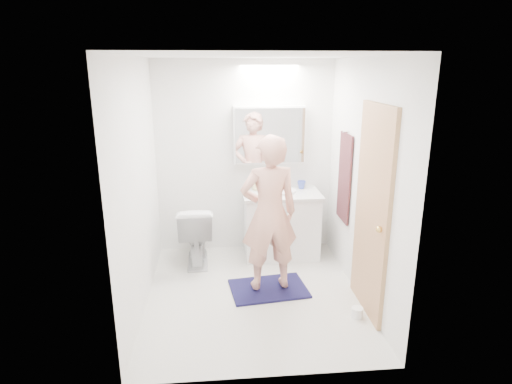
{
  "coord_description": "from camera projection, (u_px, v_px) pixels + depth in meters",
  "views": [
    {
      "loc": [
        -0.34,
        -3.99,
        2.31
      ],
      "look_at": [
        0.05,
        0.25,
        1.05
      ],
      "focal_mm": 29.99,
      "sensor_mm": 36.0,
      "label": 1
    }
  ],
  "objects": [
    {
      "name": "towel",
      "position": [
        344.0,
        178.0,
        4.81
      ],
      "size": [
        0.02,
        0.42,
        1.0
      ],
      "primitive_type": "cube",
      "color": "black",
      "rests_on": "wall_right"
    },
    {
      "name": "bath_rug",
      "position": [
        269.0,
        289.0,
        4.59
      ],
      "size": [
        0.86,
        0.65,
        0.02
      ],
      "primitive_type": "cube",
      "rotation": [
        0.0,
        0.0,
        0.13
      ],
      "color": "#18133C",
      "rests_on": "floor"
    },
    {
      "name": "floor",
      "position": [
        253.0,
        294.0,
        4.5
      ],
      "size": [
        2.5,
        2.5,
        0.0
      ],
      "primitive_type": "plane",
      "color": "silver",
      "rests_on": "ground"
    },
    {
      "name": "toilet_paper_roll",
      "position": [
        357.0,
        312.0,
        4.08
      ],
      "size": [
        0.11,
        0.11,
        0.1
      ],
      "primitive_type": "cylinder",
      "color": "white",
      "rests_on": "floor"
    },
    {
      "name": "door_knob",
      "position": [
        379.0,
        229.0,
        3.7
      ],
      "size": [
        0.06,
        0.06,
        0.06
      ],
      "primitive_type": "sphere",
      "color": "gold",
      "rests_on": "door"
    },
    {
      "name": "soap_bottle_b",
      "position": [
        267.0,
        183.0,
        5.36
      ],
      "size": [
        0.08,
        0.08,
        0.15
      ],
      "primitive_type": "imported",
      "rotation": [
        0.0,
        0.0,
        -0.12
      ],
      "color": "#5378B2",
      "rests_on": "countertop"
    },
    {
      "name": "vanity_cabinet",
      "position": [
        281.0,
        226.0,
        5.35
      ],
      "size": [
        0.9,
        0.55,
        0.78
      ],
      "primitive_type": "cube",
      "color": "white",
      "rests_on": "floor"
    },
    {
      "name": "wall_left",
      "position": [
        138.0,
        187.0,
        4.06
      ],
      "size": [
        0.0,
        2.5,
        2.5
      ],
      "primitive_type": "plane",
      "rotation": [
        1.57,
        0.0,
        1.57
      ],
      "color": "white",
      "rests_on": "floor"
    },
    {
      "name": "sink_basin",
      "position": [
        281.0,
        191.0,
        5.25
      ],
      "size": [
        0.36,
        0.36,
        0.03
      ],
      "primitive_type": "cylinder",
      "color": "white",
      "rests_on": "countertop"
    },
    {
      "name": "toilet",
      "position": [
        196.0,
        234.0,
        5.15
      ],
      "size": [
        0.43,
        0.73,
        0.74
      ],
      "primitive_type": "imported",
      "rotation": [
        0.0,
        0.0,
        3.17
      ],
      "color": "white",
      "rests_on": "floor"
    },
    {
      "name": "ceiling",
      "position": [
        253.0,
        55.0,
        3.82
      ],
      "size": [
        2.5,
        2.5,
        0.0
      ],
      "primitive_type": "plane",
      "rotation": [
        3.14,
        0.0,
        0.0
      ],
      "color": "white",
      "rests_on": "floor"
    },
    {
      "name": "door",
      "position": [
        372.0,
        212.0,
        3.98
      ],
      "size": [
        0.04,
        0.8,
        2.0
      ],
      "primitive_type": "cube",
      "color": "tan",
      "rests_on": "wall_right"
    },
    {
      "name": "toothbrush_cup",
      "position": [
        301.0,
        185.0,
        5.39
      ],
      "size": [
        0.13,
        0.13,
        0.1
      ],
      "primitive_type": "imported",
      "rotation": [
        0.0,
        0.0,
        -0.28
      ],
      "color": "#3F54BE",
      "rests_on": "countertop"
    },
    {
      "name": "wall_back",
      "position": [
        245.0,
        158.0,
        5.35
      ],
      "size": [
        2.5,
        0.0,
        2.5
      ],
      "primitive_type": "plane",
      "rotation": [
        1.57,
        0.0,
        0.0
      ],
      "color": "white",
      "rests_on": "floor"
    },
    {
      "name": "countertop",
      "position": [
        282.0,
        194.0,
        5.23
      ],
      "size": [
        0.95,
        0.58,
        0.04
      ],
      "primitive_type": "cube",
      "color": "silver",
      "rests_on": "vanity_cabinet"
    },
    {
      "name": "soap_bottle_a",
      "position": [
        256.0,
        180.0,
        5.31
      ],
      "size": [
        0.12,
        0.12,
        0.25
      ],
      "primitive_type": "imported",
      "rotation": [
        0.0,
        0.0,
        0.35
      ],
      "color": "#D2C587",
      "rests_on": "countertop"
    },
    {
      "name": "wall_right",
      "position": [
        363.0,
        182.0,
        4.25
      ],
      "size": [
        0.0,
        2.5,
        2.5
      ],
      "primitive_type": "plane",
      "rotation": [
        1.57,
        0.0,
        -1.57
      ],
      "color": "white",
      "rests_on": "floor"
    },
    {
      "name": "towel_hook",
      "position": [
        346.0,
        132.0,
        4.66
      ],
      "size": [
        0.07,
        0.02,
        0.02
      ],
      "primitive_type": "cylinder",
      "rotation": [
        0.0,
        1.57,
        0.0
      ],
      "color": "silver",
      "rests_on": "wall_right"
    },
    {
      "name": "medicine_cabinet",
      "position": [
        269.0,
        135.0,
        5.22
      ],
      "size": [
        0.88,
        0.14,
        0.7
      ],
      "primitive_type": "cube",
      "color": "white",
      "rests_on": "wall_back"
    },
    {
      "name": "wall_front",
      "position": [
        269.0,
        232.0,
        2.96
      ],
      "size": [
        2.5,
        0.0,
        2.5
      ],
      "primitive_type": "plane",
      "rotation": [
        -1.57,
        0.0,
        0.0
      ],
      "color": "white",
      "rests_on": "floor"
    },
    {
      "name": "person",
      "position": [
        269.0,
        214.0,
        4.35
      ],
      "size": [
        0.64,
        0.46,
        1.63
      ],
      "primitive_type": "imported",
      "rotation": [
        0.0,
        0.0,
        3.27
      ],
      "color": "#DB9783",
      "rests_on": "bath_rug"
    },
    {
      "name": "faucet",
      "position": [
        279.0,
        182.0,
        5.41
      ],
      "size": [
        0.02,
        0.02,
        0.16
      ],
      "primitive_type": "cylinder",
      "color": "silver",
      "rests_on": "countertop"
    },
    {
      "name": "mirror_panel",
      "position": [
        270.0,
        136.0,
        5.15
      ],
      "size": [
        0.84,
        0.01,
        0.66
      ],
      "primitive_type": "cube",
      "color": "silver",
      "rests_on": "medicine_cabinet"
    }
  ]
}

